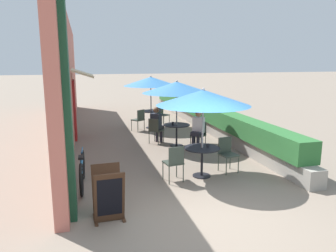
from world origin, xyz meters
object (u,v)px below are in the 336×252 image
Objects in this scene: seated_patron_mid_right at (157,123)px; cafe_chair_far_left at (162,113)px; bicycle_leaning at (82,171)px; patio_table_far at (151,115)px; cafe_chair_near_left at (174,161)px; patio_table_mid at (177,130)px; patio_table_near at (202,154)px; seated_patron_mid_left at (198,128)px; cafe_chair_far_right at (139,118)px; coffee_cup_far at (152,110)px; cafe_chair_mid_right at (155,129)px; coffee_cup_near at (208,145)px; cafe_chair_mid_left at (199,133)px; patio_umbrella_far at (151,81)px; coffee_cup_mid at (173,123)px; menu_board at (108,194)px; patio_umbrella_mid at (177,87)px; patio_umbrella_near at (203,98)px; cafe_chair_near_right at (227,152)px.

seated_patron_mid_right is 1.44× the size of cafe_chair_far_left.
patio_table_far is at bearing 66.73° from bicycle_leaning.
patio_table_mid is at bearing 63.68° from cafe_chair_near_left.
patio_table_near is 0.70× the size of seated_patron_mid_left.
coffee_cup_far is (0.61, 0.43, 0.25)m from cafe_chair_far_right.
cafe_chair_mid_right reaches higher than bicycle_leaning.
seated_patron_mid_left is 13.89× the size of coffee_cup_far.
cafe_chair_mid_right and cafe_chair_far_right have the same top height.
cafe_chair_mid_left is at bearing 74.57° from coffee_cup_near.
cafe_chair_mid_left is (0.67, 2.42, -0.25)m from coffee_cup_near.
cafe_chair_near_left is 2.09m from bicycle_leaning.
patio_umbrella_far is at bearing 5.64° from cafe_chair_far_left.
patio_umbrella_far is 2.55× the size of cafe_chair_far_left.
coffee_cup_mid is 5.17m from menu_board.
patio_umbrella_mid is at bearing -2.61° from seated_patron_mid_left.
bicycle_leaning is at bearing -136.68° from patio_umbrella_mid.
cafe_chair_near_left is 3.23m from coffee_cup_mid.
seated_patron_mid_right is at bearing -97.47° from patio_table_far.
patio_umbrella_far is (-0.00, 5.97, 1.38)m from patio_table_near.
patio_umbrella_near is at bearing 1.34° from bicycle_leaning.
patio_table_far is 6.57m from bicycle_leaning.
coffee_cup_far is at bearing 89.88° from patio_table_near.
cafe_chair_far_right is at bearing -144.48° from coffee_cup_far.
coffee_cup_mid is (0.83, 3.11, 0.25)m from cafe_chair_near_left.
cafe_chair_mid_left is at bearing 48.89° from menu_board.
coffee_cup_near is (-0.61, -0.20, 0.25)m from cafe_chair_near_right.
cafe_chair_far_left is (0.92, 3.01, -0.17)m from seated_patron_mid_right.
patio_umbrella_mid is at bearing 57.48° from menu_board.
cafe_chair_far_right is 0.79m from coffee_cup_far.
patio_umbrella_near is at bearing -89.99° from patio_table_far.
patio_table_near is 1.00× the size of cafe_chair_near_right.
patio_table_mid is at bearing 45.52° from bicycle_leaning.
cafe_chair_near_left and cafe_chair_mid_right have the same top height.
patio_table_near is 2.83m from bicycle_leaning.
patio_table_far is at bearing 101.12° from coffee_cup_far.
cafe_chair_near_right is 1.00× the size of cafe_chair_far_left.
seated_patron_mid_left reaches higher than patio_table_far.
menu_board reaches higher than coffee_cup_near.
cafe_chair_mid_right is 0.39× the size of patio_umbrella_far.
patio_table_near and patio_table_mid have the same top height.
coffee_cup_mid is (0.08, 2.92, -1.17)m from patio_umbrella_near.
coffee_cup_near is 5.53m from cafe_chair_far_right.
patio_umbrella_far is at bearing -34.55° from seated_patron_mid_left.
bicycle_leaning reaches higher than patio_table_mid.
patio_table_near is 9.66× the size of coffee_cup_mid.
patio_table_near is at bearing -89.99° from patio_table_far.
menu_board is at bearing 21.01° from cafe_chair_near_right.
patio_table_far is (-0.08, 3.05, -0.22)m from coffee_cup_mid.
cafe_chair_mid_left reaches higher than bicycle_leaning.
cafe_chair_mid_right is 0.49× the size of bicycle_leaning.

